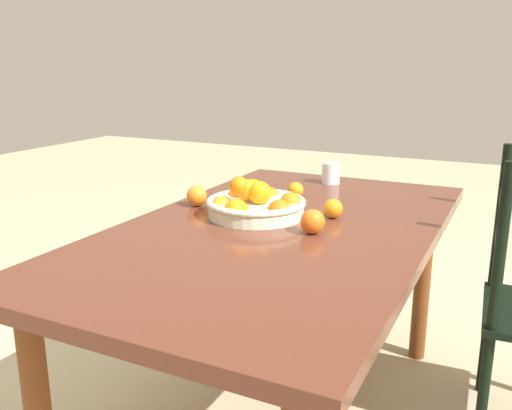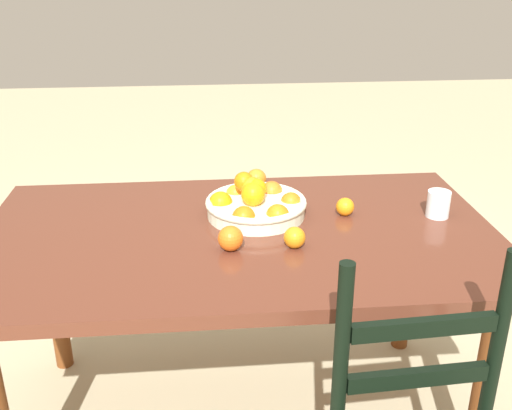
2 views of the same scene
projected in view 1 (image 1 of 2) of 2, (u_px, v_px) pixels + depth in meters
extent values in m
cube|color=#592C1E|center=(279.00, 231.00, 1.83)|extent=(1.69, 0.97, 0.04)
cylinder|color=brown|center=(271.00, 256.00, 2.71)|extent=(0.07, 0.07, 0.73)
cylinder|color=brown|center=(422.00, 282.00, 2.40)|extent=(0.07, 0.07, 0.73)
cylinder|color=black|center=(483.00, 394.00, 1.84)|extent=(0.04, 0.04, 0.43)
cylinder|color=black|center=(486.00, 342.00, 2.18)|extent=(0.04, 0.04, 0.43)
cylinder|color=black|center=(501.00, 248.00, 1.71)|extent=(0.04, 0.04, 0.55)
cylinder|color=black|center=(500.00, 217.00, 2.05)|extent=(0.04, 0.04, 0.55)
cube|color=black|center=(499.00, 245.00, 1.89)|extent=(0.35, 0.04, 0.04)
cube|color=black|center=(504.00, 205.00, 1.85)|extent=(0.35, 0.04, 0.04)
cylinder|color=silver|center=(256.00, 209.00, 1.92)|extent=(0.34, 0.34, 0.05)
torus|color=silver|center=(256.00, 202.00, 1.92)|extent=(0.35, 0.35, 0.02)
sphere|color=orange|center=(236.00, 211.00, 1.82)|extent=(0.08, 0.08, 0.08)
sphere|color=orange|center=(279.00, 211.00, 1.83)|extent=(0.08, 0.08, 0.08)
sphere|color=orange|center=(291.00, 203.00, 1.93)|extent=(0.08, 0.08, 0.08)
sphere|color=orange|center=(269.00, 197.00, 2.03)|extent=(0.07, 0.07, 0.07)
sphere|color=orange|center=(239.00, 197.00, 2.02)|extent=(0.08, 0.08, 0.08)
sphere|color=orange|center=(221.00, 206.00, 1.90)|extent=(0.07, 0.07, 0.07)
sphere|color=orange|center=(239.00, 186.00, 1.89)|extent=(0.07, 0.07, 0.07)
sphere|color=orange|center=(247.00, 190.00, 1.91)|extent=(0.08, 0.08, 0.08)
sphere|color=orange|center=(260.00, 193.00, 1.89)|extent=(0.08, 0.08, 0.08)
sphere|color=orange|center=(253.00, 189.00, 1.91)|extent=(0.07, 0.07, 0.07)
sphere|color=orange|center=(296.00, 190.00, 2.18)|extent=(0.06, 0.06, 0.06)
sphere|color=orange|center=(313.00, 222.00, 1.72)|extent=(0.08, 0.08, 0.08)
sphere|color=orange|center=(333.00, 209.00, 1.90)|extent=(0.07, 0.07, 0.07)
sphere|color=orange|center=(197.00, 196.00, 2.05)|extent=(0.08, 0.08, 0.08)
cylinder|color=silver|center=(331.00, 173.00, 2.43)|extent=(0.08, 0.08, 0.09)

